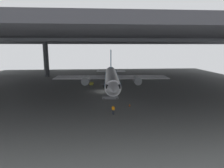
% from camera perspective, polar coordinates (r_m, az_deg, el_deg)
% --- Properties ---
extents(ground_plane, '(110.00, 110.00, 0.00)m').
position_cam_1_polar(ground_plane, '(53.59, -2.50, -2.24)').
color(ground_plane, slate).
extents(hangar_structure, '(121.00, 99.00, 15.25)m').
position_cam_1_polar(hangar_structure, '(66.01, -3.13, 13.01)').
color(hangar_structure, '#4C4F54').
rests_on(hangar_structure, ground_plane).
extents(airplane_main, '(34.45, 35.70, 11.21)m').
position_cam_1_polar(airplane_main, '(55.43, -0.11, 1.80)').
color(airplane_main, white).
rests_on(airplane_main, ground_plane).
extents(boarding_stairs, '(4.22, 1.71, 4.61)m').
position_cam_1_polar(boarding_stairs, '(46.26, -0.56, -3.44)').
color(boarding_stairs, slate).
rests_on(boarding_stairs, ground_plane).
extents(crew_worker_near_nose, '(0.55, 0.24, 1.77)m').
position_cam_1_polar(crew_worker_near_nose, '(35.41, 0.35, -7.49)').
color(crew_worker_near_nose, '#232838').
rests_on(crew_worker_near_nose, ground_plane).
extents(crew_worker_by_stairs, '(0.50, 0.36, 1.60)m').
position_cam_1_polar(crew_worker_by_stairs, '(48.44, 0.20, -2.56)').
color(crew_worker_by_stairs, '#232838').
rests_on(crew_worker_by_stairs, ground_plane).
extents(traffic_cone_orange, '(0.36, 0.36, 0.60)m').
position_cam_1_polar(traffic_cone_orange, '(40.56, 5.25, -6.20)').
color(traffic_cone_orange, black).
rests_on(traffic_cone_orange, ground_plane).
extents(baggage_tug, '(1.43, 2.28, 0.90)m').
position_cam_1_polar(baggage_tug, '(62.62, -6.05, 0.13)').
color(baggage_tug, yellow).
rests_on(baggage_tug, ground_plane).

